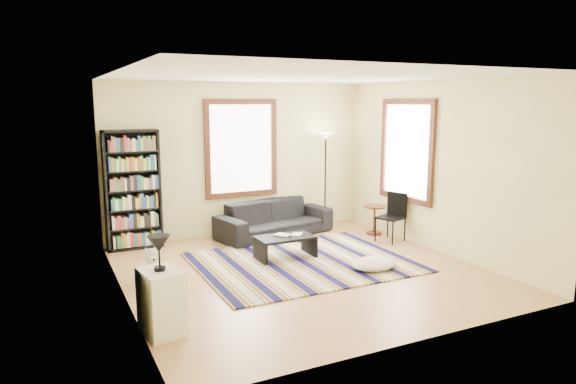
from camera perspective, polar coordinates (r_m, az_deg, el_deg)
name	(u,v)px	position (r m, az deg, el deg)	size (l,w,h in m)	color
floor	(303,274)	(7.63, 1.66, -9.13)	(5.00, 5.00, 0.10)	tan
ceiling	(304,72)	(7.22, 1.78, 13.18)	(5.00, 5.00, 0.10)	white
wall_back	(240,159)	(9.60, -5.37, 3.68)	(5.00, 0.10, 2.80)	#F9F1A7
wall_front	(424,211)	(5.19, 14.88, -2.01)	(5.00, 0.10, 2.80)	#F9F1A7
wall_left	(116,190)	(6.52, -18.56, 0.20)	(0.10, 5.00, 2.80)	#F9F1A7
wall_right	(442,167)	(8.75, 16.70, 2.69)	(0.10, 5.00, 2.80)	#F9F1A7
window_back	(241,149)	(9.50, -5.22, 4.83)	(1.20, 0.06, 1.60)	white
window_right	(407,151)	(9.28, 13.06, 4.49)	(0.06, 1.20, 1.60)	white
rug	(303,262)	(7.99, 1.64, -7.78)	(3.18, 2.55, 0.02)	#0B0D3B
sofa	(274,219)	(9.50, -1.53, -2.97)	(0.85, 2.18, 0.64)	black
bookshelf	(133,190)	(8.93, -16.88, 0.22)	(0.90, 0.30, 2.00)	black
coffee_table	(285,247)	(8.15, -0.30, -6.17)	(0.90, 0.50, 0.36)	black
book_a	(280,236)	(8.06, -0.95, -4.95)	(0.24, 0.18, 0.02)	beige
book_b	(292,234)	(8.20, 0.49, -4.70)	(0.15, 0.20, 0.02)	beige
floor_cushion	(374,264)	(7.76, 9.53, -7.86)	(0.71, 0.53, 0.18)	silver
floor_lamp	(325,181)	(9.98, 4.16, 1.22)	(0.30, 0.30, 1.86)	black
side_table	(374,220)	(9.74, 9.57, -3.06)	(0.40, 0.40, 0.54)	#4D1C13
folding_chair	(391,218)	(9.25, 11.32, -2.81)	(0.42, 0.40, 0.86)	black
white_cabinet	(161,302)	(5.74, -13.89, -11.78)	(0.38, 0.50, 0.70)	white
table_lamp	(159,253)	(5.56, -14.13, -6.60)	(0.24, 0.24, 0.38)	black
dog	(149,264)	(7.37, -15.22, -7.69)	(0.37, 0.51, 0.51)	silver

